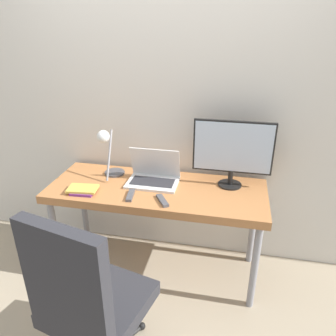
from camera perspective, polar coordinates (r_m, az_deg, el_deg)
ground_plane at (r=2.64m, az=-3.43°, el=-21.15°), size 12.00×12.00×0.00m
wall_back at (r=2.57m, az=-0.15°, el=11.33°), size 8.00×0.05×2.60m
desk at (r=2.46m, az=-1.96°, el=-4.83°), size 1.60×0.61×0.75m
laptop at (r=2.48m, az=-2.56°, el=-1.38°), size 0.38×0.26×0.26m
monitor at (r=2.38m, az=11.21°, el=3.09°), size 0.57×0.17×0.50m
desk_lamp at (r=2.48m, az=-10.48°, el=3.06°), size 0.16×0.29×0.42m
office_chair at (r=1.85m, az=-13.96°, el=-21.11°), size 0.61×0.62×1.10m
book_stack at (r=2.43m, az=-14.61°, el=-3.72°), size 0.22×0.16×0.03m
tv_remote at (r=2.31m, az=-6.57°, el=-4.75°), size 0.06×0.16×0.02m
media_remote at (r=2.23m, az=-0.99°, el=-5.67°), size 0.12×0.16×0.02m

